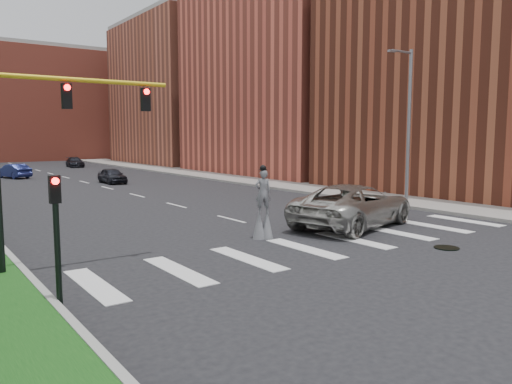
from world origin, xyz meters
The scene contains 15 objects.
ground_plane centered at (0.00, 0.00, 0.00)m, with size 160.00×160.00×0.00m, color black.
sidewalk_right centered at (12.50, 25.00, 0.09)m, with size 5.00×90.00×0.18m, color gray.
manhole centered at (3.00, -2.00, 0.02)m, with size 0.90×0.90×0.04m, color black.
building_near centered at (22.00, 8.00, 11.00)m, with size 16.00×20.00×22.00m, color brown.
building_mid centered at (22.00, 30.00, 12.00)m, with size 16.00×22.00×24.00m, color #C6533E.
building_far centered at (22.00, 54.00, 10.00)m, with size 16.00×22.00×20.00m, color #AE5740.
building_backdrop centered at (6.00, 78.00, 9.00)m, with size 26.00×14.00×18.00m, color #C6533E.
streetlight centered at (10.90, 6.00, 4.90)m, with size 2.05×0.20×9.00m.
traffic_signal centered at (-9.78, 3.00, 4.15)m, with size 5.30×0.23×6.20m.
secondary_signal centered at (-10.30, -0.50, 1.95)m, with size 0.25×0.21×3.23m.
stilt_performer centered at (-1.46, 3.35, 1.18)m, with size 0.82×0.63×2.97m.
suv_crossing centered at (3.49, 3.13, 0.97)m, with size 3.21×6.96×1.93m, color #A6A49C.
car_near centered at (1.65, 29.49, 0.66)m, with size 1.56×3.88×1.32m, color black.
car_mid centered at (-4.29, 40.02, 0.69)m, with size 1.47×4.20×1.38m, color navy.
car_far centered at (5.29, 53.57, 0.63)m, with size 1.78×4.37×1.27m, color black.
Camera 1 is at (-13.18, -12.54, 4.16)m, focal length 35.00 mm.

